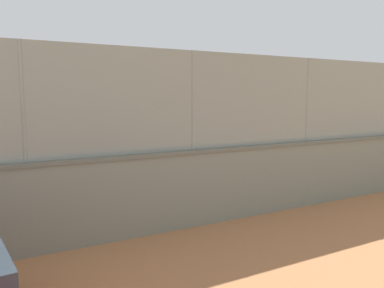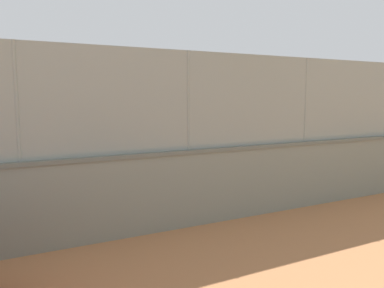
{
  "view_description": "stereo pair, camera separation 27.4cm",
  "coord_description": "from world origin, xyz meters",
  "px_view_note": "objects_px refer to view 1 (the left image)",
  "views": [
    {
      "loc": [
        6.74,
        16.22,
        2.83
      ],
      "look_at": [
        0.44,
        5.54,
        1.28
      ],
      "focal_mm": 35.65,
      "sensor_mm": 36.0,
      "label": 1
    },
    {
      "loc": [
        6.5,
        16.36,
        2.83
      ],
      "look_at": [
        0.44,
        5.54,
        1.28
      ],
      "focal_mm": 35.65,
      "sensor_mm": 36.0,
      "label": 2
    }
  ],
  "objects_px": {
    "player_near_wall_returning": "(138,173)",
    "player_baseline_waiting": "(161,149)",
    "sports_ball": "(160,152)",
    "player_at_service_line": "(139,136)"
  },
  "relations": [
    {
      "from": "player_near_wall_returning",
      "to": "sports_ball",
      "type": "height_order",
      "value": "player_near_wall_returning"
    },
    {
      "from": "player_near_wall_returning",
      "to": "sports_ball",
      "type": "distance_m",
      "value": 9.35
    },
    {
      "from": "player_near_wall_returning",
      "to": "player_at_service_line",
      "type": "bearing_deg",
      "value": -112.92
    },
    {
      "from": "player_at_service_line",
      "to": "sports_ball",
      "type": "xyz_separation_m",
      "value": [
        -0.83,
        0.6,
        -0.79
      ]
    },
    {
      "from": "player_at_service_line",
      "to": "player_near_wall_returning",
      "type": "bearing_deg",
      "value": 67.08
    },
    {
      "from": "player_at_service_line",
      "to": "sports_ball",
      "type": "height_order",
      "value": "player_at_service_line"
    },
    {
      "from": "player_at_service_line",
      "to": "player_baseline_waiting",
      "type": "distance_m",
      "value": 4.9
    },
    {
      "from": "player_near_wall_returning",
      "to": "player_baseline_waiting",
      "type": "height_order",
      "value": "player_near_wall_returning"
    },
    {
      "from": "player_at_service_line",
      "to": "sports_ball",
      "type": "relative_size",
      "value": 11.54
    },
    {
      "from": "player_near_wall_returning",
      "to": "player_baseline_waiting",
      "type": "relative_size",
      "value": 1.02
    }
  ]
}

